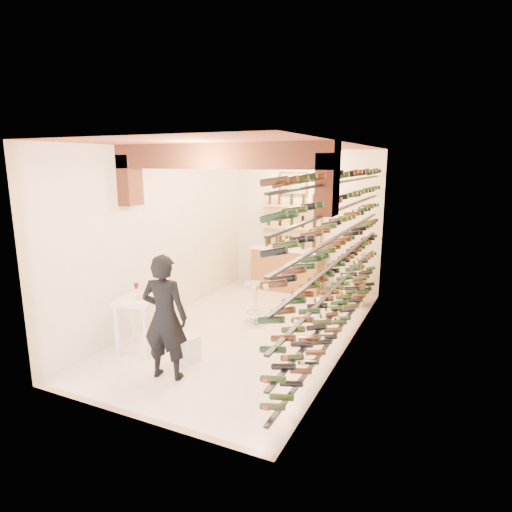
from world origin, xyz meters
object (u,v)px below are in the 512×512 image
at_px(chrome_barstool, 255,300).
at_px(white_stool, 187,349).
at_px(back_counter, 287,268).
at_px(person, 165,317).
at_px(crate_lower, 350,297).
at_px(wine_rack, 337,253).
at_px(tasting_table, 139,308).

bearing_deg(chrome_barstool, white_stool, -98.23).
relative_size(back_counter, white_stool, 4.30).
xyz_separation_m(person, chrome_barstool, (0.24, 2.36, -0.43)).
bearing_deg(white_stool, chrome_barstool, 81.77).
bearing_deg(person, chrome_barstool, -106.55).
xyz_separation_m(back_counter, person, (0.01, -4.65, 0.34)).
bearing_deg(chrome_barstool, crate_lower, 54.04).
height_order(wine_rack, crate_lower, wine_rack).
xyz_separation_m(person, crate_lower, (1.58, 4.21, -0.72)).
xyz_separation_m(back_counter, chrome_barstool, (0.25, -2.29, -0.08)).
height_order(tasting_table, crate_lower, tasting_table).
height_order(tasting_table, person, person).
xyz_separation_m(back_counter, crate_lower, (1.59, -0.45, -0.37)).
distance_m(back_counter, white_stool, 4.14).
height_order(tasting_table, chrome_barstool, tasting_table).
relative_size(person, chrome_barstool, 2.25).
distance_m(tasting_table, crate_lower, 4.47).
bearing_deg(white_stool, back_counter, 89.76).
bearing_deg(tasting_table, crate_lower, 45.93).
xyz_separation_m(back_counter, white_stool, (-0.02, -4.13, -0.34)).
height_order(back_counter, white_stool, back_counter).
xyz_separation_m(back_counter, tasting_table, (-0.89, -4.13, 0.18)).
height_order(back_counter, crate_lower, back_counter).
height_order(back_counter, chrome_barstool, back_counter).
bearing_deg(person, white_stool, -97.62).
height_order(wine_rack, back_counter, wine_rack).
xyz_separation_m(wine_rack, crate_lower, (-0.24, 2.20, -1.39)).
bearing_deg(back_counter, chrome_barstool, -83.83).
distance_m(wine_rack, back_counter, 3.38).
relative_size(tasting_table, crate_lower, 1.98).
distance_m(tasting_table, person, 1.05).
xyz_separation_m(white_stool, crate_lower, (1.60, 3.68, -0.04)).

